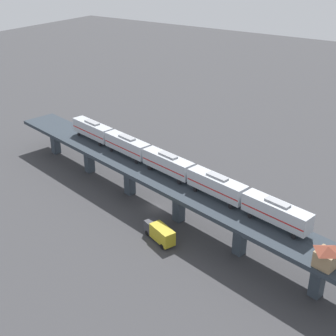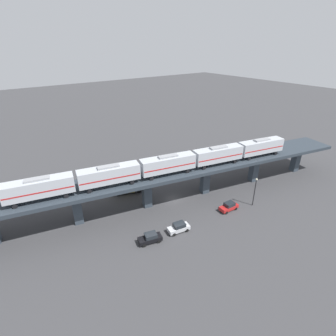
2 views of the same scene
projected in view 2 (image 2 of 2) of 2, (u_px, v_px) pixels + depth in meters
ground_plane at (173, 199)px, 62.20m from camera, size 400.00×400.00×0.00m
elevated_viaduct at (174, 174)px, 59.33m from camera, size 28.21×91.63×7.82m
subway_train at (168, 164)px, 55.79m from camera, size 16.30×61.52×4.45m
street_car_silver at (179, 227)px, 51.42m from camera, size 2.54×4.65×1.89m
street_car_red at (229, 206)px, 57.93m from camera, size 2.19×4.51×1.89m
street_car_black at (150, 238)px, 48.66m from camera, size 2.82×4.71×1.89m
delivery_truck at (127, 186)px, 64.28m from camera, size 4.76×7.52×3.20m
street_lamp at (255, 190)px, 58.24m from camera, size 0.44×0.44×6.94m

